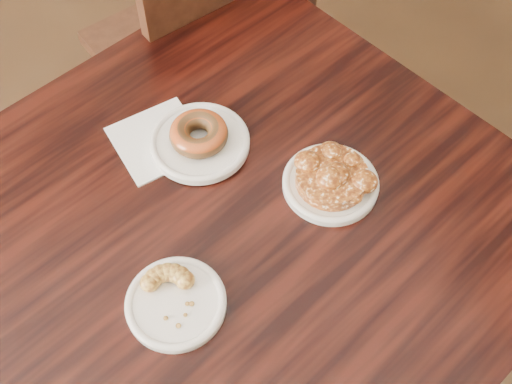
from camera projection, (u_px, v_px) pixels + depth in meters
name	position (u px, v px, depth m)	size (l,w,h in m)	color
cafe_table	(242.00, 308.00, 1.32)	(0.89, 0.89, 0.75)	black
chair_far	(194.00, 49.00, 1.64)	(0.47, 0.47, 0.90)	black
napkin	(158.00, 140.00, 1.09)	(0.14, 0.14, 0.00)	white
plate_donut	(200.00, 142.00, 1.08)	(0.17, 0.17, 0.01)	white
plate_cruller	(176.00, 304.00, 0.92)	(0.15, 0.15, 0.01)	white
plate_fritter	(330.00, 184.00, 1.04)	(0.16, 0.16, 0.01)	white
glazed_donut	(199.00, 134.00, 1.06)	(0.10, 0.10, 0.03)	#913B15
apple_fritter	(332.00, 175.00, 1.02)	(0.15, 0.15, 0.04)	#481B07
cruller_fragment	(175.00, 298.00, 0.90)	(0.10, 0.10, 0.03)	brown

